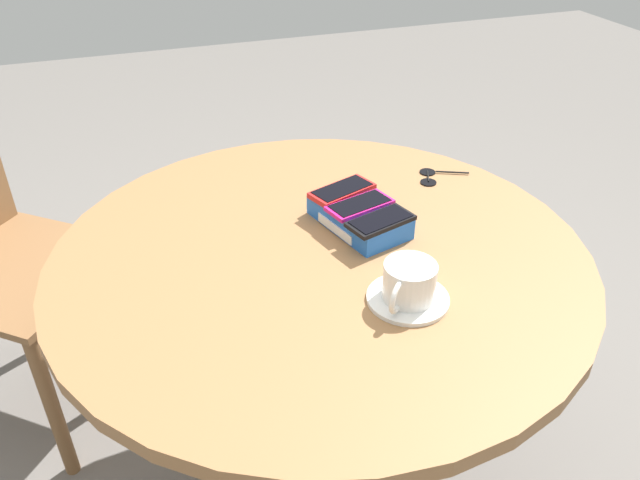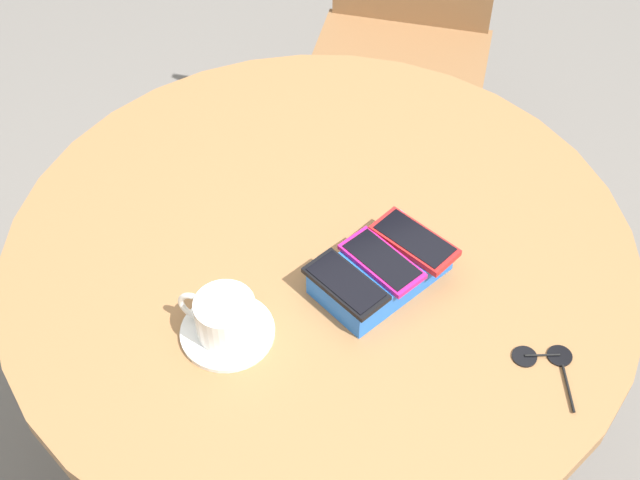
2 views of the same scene
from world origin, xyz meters
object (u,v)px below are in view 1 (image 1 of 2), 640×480
Objects in this scene: phone_red at (342,191)px; saucer at (408,298)px; phone_black at (381,221)px; round_table at (320,296)px; phone_box at (359,216)px; chair_near_window at (3,266)px; sunglasses at (431,177)px; coffee_cup at (409,281)px; phone_magenta at (360,205)px.

phone_red is 0.32m from saucer.
phone_red reaches higher than phone_black.
saucer is (0.20, 0.09, 0.12)m from round_table.
chair_near_window is (-0.50, -0.77, -0.28)m from phone_box.
phone_red is (-0.12, 0.09, 0.17)m from round_table.
chair_near_window is at bearing -123.19° from phone_box.
sunglasses is (-0.08, 0.25, -0.05)m from phone_red.
chair_near_window reaches higher than round_table.
coffee_cup is (0.20, 0.09, 0.16)m from round_table.
sunglasses is at bearing 70.29° from chair_near_window.
chair_near_window reaches higher than coffee_cup.
phone_box is (-0.05, 0.10, 0.14)m from round_table.
coffee_cup is at bearing 23.43° from round_table.
coffee_cup reaches higher than phone_black.
phone_black is 1.35× the size of coffee_cup.
phone_box is 1.61× the size of saucer.
round_table is 9.68× the size of coffee_cup.
saucer is 1.10m from chair_near_window.
saucer is at bearing -0.31° from phone_red.
phone_magenta is at bearing 90.06° from phone_box.
phone_magenta is at bearing 117.55° from round_table.
phone_red is at bearing 142.76° from round_table.
phone_magenta and phone_black have the same top height.
phone_box is 0.27× the size of chair_near_window.
saucer is at bearing -3.25° from phone_magenta.
phone_red is (-0.07, -0.01, 0.03)m from phone_box.
phone_black is (0.07, 0.01, 0.00)m from phone_magenta.
saucer is 1.33× the size of coffee_cup.
round_table is 4.53× the size of phone_box.
saucer is at bearing 131.26° from coffee_cup.
phone_box is 0.28m from sunglasses.
phone_magenta reaches higher than sunglasses.
round_table is 8.04× the size of sunglasses.
phone_red reaches higher than sunglasses.
coffee_cup is (0.32, -0.00, -0.01)m from phone_red.
coffee_cup is (0.19, -0.03, -0.01)m from phone_black.
round_table is 7.29× the size of saucer.
sunglasses is 1.11m from chair_near_window.
phone_box is at bearing 117.80° from round_table.
chair_near_window reaches higher than phone_magenta.
round_table is 0.41m from sunglasses.
sunglasses is at bearing 120.48° from phone_box.
saucer is 0.04m from coffee_cup.
phone_red is 0.27m from sunglasses.
chair_near_window is at bearing -123.16° from phone_magenta.
phone_magenta is at bearing -59.41° from sunglasses.
phone_box is 1.78× the size of sunglasses.
phone_box is 1.59× the size of phone_black.
saucer is at bearing 24.07° from round_table.
chair_near_window is (-0.36, -1.01, -0.26)m from sunglasses.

